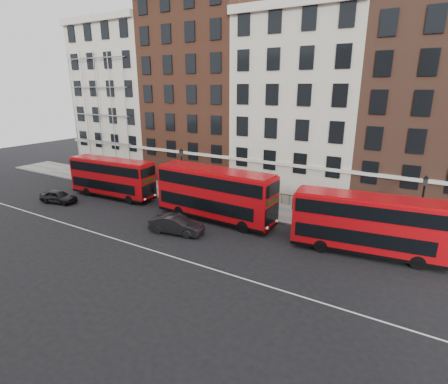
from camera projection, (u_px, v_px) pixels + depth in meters
The scene contains 13 objects.
ground at pixel (215, 253), 25.30m from camera, with size 120.00×120.00×0.00m, color black.
pavement at pixel (273, 210), 33.88m from camera, with size 80.00×5.00×0.15m, color gray.
kerb at pixel (262, 218), 31.83m from camera, with size 80.00×0.30×0.16m, color gray.
road_centre_line at pixel (199, 265), 23.67m from camera, with size 70.00×0.12×0.01m, color white.
building_terrace at pixel (302, 100), 37.12m from camera, with size 64.00×11.95×22.00m.
bus_a at pixel (112, 177), 37.55m from camera, with size 10.16×3.04×4.21m.
bus_b at pixel (215, 193), 30.96m from camera, with size 11.30×3.09×4.71m.
bus_c at pixel (367, 223), 24.67m from camera, with size 10.55×3.87×4.33m.
car_rear at pixel (58, 197), 36.10m from camera, with size 1.57×3.91×1.33m, color black.
car_front at pixel (176, 224), 28.62m from camera, with size 1.57×4.50×1.48m, color black.
lamp_post_left at pixel (182, 171), 36.58m from camera, with size 0.44×0.44×5.33m.
lamp_post_right at pixel (421, 207), 25.76m from camera, with size 0.44×0.44×5.33m.
iron_railings at pixel (282, 199), 35.51m from camera, with size 6.60×0.06×1.00m, color black, non-canonical shape.
Camera 1 is at (12.45, -19.26, 11.60)m, focal length 28.00 mm.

